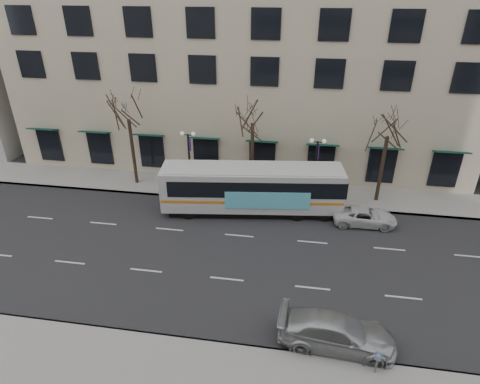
% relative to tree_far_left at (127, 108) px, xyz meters
% --- Properties ---
extents(ground, '(160.00, 160.00, 0.00)m').
position_rel_tree_far_left_xyz_m(ground, '(10.00, -8.80, -6.70)').
color(ground, black).
rests_on(ground, ground).
extents(sidewalk_far, '(80.00, 4.00, 0.15)m').
position_rel_tree_far_left_xyz_m(sidewalk_far, '(15.00, 0.20, -6.62)').
color(sidewalk_far, gray).
rests_on(sidewalk_far, ground).
extents(building_hotel, '(40.00, 20.00, 24.00)m').
position_rel_tree_far_left_xyz_m(building_hotel, '(8.00, 12.20, 5.30)').
color(building_hotel, '#C0AF93').
rests_on(building_hotel, ground).
extents(tree_far_left, '(3.60, 3.60, 8.34)m').
position_rel_tree_far_left_xyz_m(tree_far_left, '(0.00, 0.00, 0.00)').
color(tree_far_left, black).
rests_on(tree_far_left, ground).
extents(tree_far_mid, '(3.60, 3.60, 8.55)m').
position_rel_tree_far_left_xyz_m(tree_far_mid, '(10.00, 0.00, 0.21)').
color(tree_far_mid, black).
rests_on(tree_far_mid, ground).
extents(tree_far_right, '(3.60, 3.60, 8.06)m').
position_rel_tree_far_left_xyz_m(tree_far_right, '(20.00, 0.00, -0.28)').
color(tree_far_right, black).
rests_on(tree_far_right, ground).
extents(lamp_post_left, '(1.22, 0.45, 5.21)m').
position_rel_tree_far_left_xyz_m(lamp_post_left, '(5.01, -0.60, -3.75)').
color(lamp_post_left, black).
rests_on(lamp_post_left, ground).
extents(lamp_post_right, '(1.22, 0.45, 5.21)m').
position_rel_tree_far_left_xyz_m(lamp_post_right, '(15.01, -0.60, -3.75)').
color(lamp_post_right, black).
rests_on(lamp_post_right, ground).
extents(city_bus, '(13.61, 4.59, 3.62)m').
position_rel_tree_far_left_xyz_m(city_bus, '(10.50, -2.99, -4.72)').
color(city_bus, silver).
rests_on(city_bus, ground).
extents(silver_car, '(5.71, 2.63, 1.62)m').
position_rel_tree_far_left_xyz_m(silver_car, '(16.08, -15.00, -5.89)').
color(silver_car, '#AFB3B7').
rests_on(silver_car, ground).
extents(white_pickup, '(4.52, 2.18, 1.24)m').
position_rel_tree_far_left_xyz_m(white_pickup, '(18.67, -3.56, -6.08)').
color(white_pickup, silver).
rests_on(white_pickup, ground).
extents(pay_station, '(0.34, 0.27, 1.36)m').
position_rel_tree_far_left_xyz_m(pay_station, '(17.72, -16.44, -5.56)').
color(pay_station, gray).
rests_on(pay_station, sidewalk_near).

